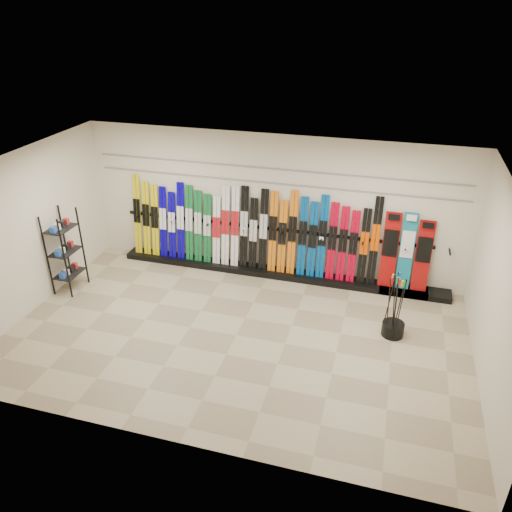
# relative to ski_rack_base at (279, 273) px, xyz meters

# --- Properties ---
(floor) EXTENTS (8.00, 8.00, 0.00)m
(floor) POSITION_rel_ski_rack_base_xyz_m (-0.22, -2.28, -0.06)
(floor) COLOR gray
(floor) RESTS_ON ground
(back_wall) EXTENTS (8.00, 0.00, 8.00)m
(back_wall) POSITION_rel_ski_rack_base_xyz_m (-0.22, 0.22, 1.44)
(back_wall) COLOR beige
(back_wall) RESTS_ON floor
(left_wall) EXTENTS (0.00, 5.00, 5.00)m
(left_wall) POSITION_rel_ski_rack_base_xyz_m (-4.22, -2.28, 1.44)
(left_wall) COLOR beige
(left_wall) RESTS_ON floor
(right_wall) EXTENTS (0.00, 5.00, 5.00)m
(right_wall) POSITION_rel_ski_rack_base_xyz_m (3.78, -2.28, 1.44)
(right_wall) COLOR beige
(right_wall) RESTS_ON floor
(ceiling) EXTENTS (8.00, 8.00, 0.00)m
(ceiling) POSITION_rel_ski_rack_base_xyz_m (-0.22, -2.28, 2.94)
(ceiling) COLOR silver
(ceiling) RESTS_ON back_wall
(ski_rack_base) EXTENTS (8.00, 0.40, 0.12)m
(ski_rack_base) POSITION_rel_ski_rack_base_xyz_m (0.00, 0.00, 0.00)
(ski_rack_base) COLOR black
(ski_rack_base) RESTS_ON floor
(skis) EXTENTS (5.38, 0.26, 1.83)m
(skis) POSITION_rel_ski_rack_base_xyz_m (-0.67, 0.06, 0.89)
(skis) COLOR yellow
(skis) RESTS_ON ski_rack_base
(snowboards) EXTENTS (0.95, 0.24, 1.56)m
(snowboards) POSITION_rel_ski_rack_base_xyz_m (2.54, 0.08, 0.82)
(snowboards) COLOR #990C0C
(snowboards) RESTS_ON ski_rack_base
(accessory_rack) EXTENTS (0.40, 0.60, 1.70)m
(accessory_rack) POSITION_rel_ski_rack_base_xyz_m (-3.97, -1.67, 0.79)
(accessory_rack) COLOR black
(accessory_rack) RESTS_ON floor
(pole_bin) EXTENTS (0.39, 0.39, 0.25)m
(pole_bin) POSITION_rel_ski_rack_base_xyz_m (2.44, -1.51, 0.07)
(pole_bin) COLOR black
(pole_bin) RESTS_ON floor
(ski_poles) EXTENTS (0.29, 0.38, 1.18)m
(ski_poles) POSITION_rel_ski_rack_base_xyz_m (2.41, -1.55, 0.55)
(ski_poles) COLOR black
(ski_poles) RESTS_ON pole_bin
(slatwall_rail_0) EXTENTS (7.60, 0.02, 0.03)m
(slatwall_rail_0) POSITION_rel_ski_rack_base_xyz_m (-0.22, 0.20, 1.94)
(slatwall_rail_0) COLOR gray
(slatwall_rail_0) RESTS_ON back_wall
(slatwall_rail_1) EXTENTS (7.60, 0.02, 0.03)m
(slatwall_rail_1) POSITION_rel_ski_rack_base_xyz_m (-0.22, 0.20, 2.24)
(slatwall_rail_1) COLOR gray
(slatwall_rail_1) RESTS_ON back_wall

